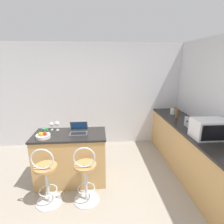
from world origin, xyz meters
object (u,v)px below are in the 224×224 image
Objects in this scene: fruit_bowl at (43,136)px; microwave at (210,129)px; bar_stool_near at (46,178)px; wine_glass_tall at (52,124)px; pepper_mill at (177,113)px; toaster at (193,123)px; bar_stool_far at (86,176)px; laptop at (79,130)px; storage_jar at (173,110)px; mug_green at (45,131)px; wine_glass_short at (57,124)px.

microwave is at bearing -4.34° from fruit_bowl.
wine_glass_tall is (-0.05, 0.76, 0.58)m from bar_stool_near.
microwave is 1.05m from pepper_mill.
bar_stool_near is at bearing -165.38° from toaster.
bar_stool_far is at bearing -147.35° from pepper_mill.
laptop is (-0.14, 0.59, 0.53)m from bar_stool_far.
bar_stool_near is 5.48× the size of storage_jar.
bar_stool_near is 3.79× the size of toaster.
bar_stool_far is at bearing -40.18° from mug_green.
mug_green is at bearing 102.78° from bar_stool_near.
wine_glass_short reaches higher than bar_stool_near.
bar_stool_far is at bearing 0.00° from bar_stool_near.
laptop reaches higher than fruit_bowl.
bar_stool_near is 6.62× the size of wine_glass_tall.
bar_stool_near is 1.84× the size of microwave.
wine_glass_tall is (-2.65, 0.56, -0.05)m from microwave.
pepper_mill is at bearing 26.18° from bar_stool_near.
laptop is at bearing 169.75° from microwave.
bar_stool_near and bar_stool_far have the same top height.
laptop is 0.59m from mug_green.
toaster is at bearing 18.63° from bar_stool_far.
storage_jar is at bearing 31.35° from bar_stool_near.
mug_green is at bearing -147.27° from wine_glass_short.
wine_glass_short is (-2.47, -0.50, 0.01)m from pepper_mill.
bar_stool_near is at bearing -153.82° from pepper_mill.
bar_stool_far is 10.47× the size of mug_green.
toaster reaches higher than wine_glass_tall.
microwave is 5.70× the size of mug_green.
bar_stool_near is 0.95m from wine_glass_short.
toaster is 0.57m from pepper_mill.
wine_glass_short reaches higher than mug_green.
bar_stool_far is 1.84× the size of microwave.
fruit_bowl is at bearing 150.05° from bar_stool_far.
mug_green is at bearing 139.82° from bar_stool_far.
wine_glass_short is (-2.52, -0.83, 0.03)m from storage_jar.
bar_stool_near is 4.28× the size of fruit_bowl.
pepper_mill is (-0.08, 1.04, -0.04)m from microwave.
laptop is 1.70× the size of storage_jar.
wine_glass_short is at bearing 86.17° from bar_stool_near.
mug_green reaches higher than bar_stool_near.
bar_stool_far is 4.28× the size of fruit_bowl.
bar_stool_near is 0.96m from wine_glass_tall.
bar_stool_near is 3.23× the size of laptop.
wine_glass_short is at bearing 159.64° from laptop.
mug_green is at bearing 97.60° from fruit_bowl.
toaster is 1.13× the size of fruit_bowl.
mug_green is 0.52× the size of storage_jar.
wine_glass_tall is at bearing 178.25° from toaster.
wine_glass_short is at bearing 126.23° from bar_stool_far.
wine_glass_short is (0.05, 0.73, 0.60)m from bar_stool_near.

